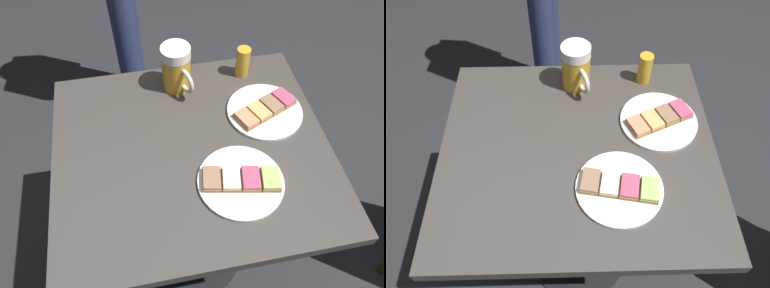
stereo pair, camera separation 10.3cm
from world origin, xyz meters
TOP-DOWN VIEW (x-y plane):
  - ground_plane at (0.00, 0.00)m, footprint 6.00×6.00m
  - cafe_table at (0.00, 0.00)m, footprint 0.78×0.70m
  - plate_near at (0.10, -0.14)m, footprint 0.23×0.23m
  - plate_far at (0.24, 0.09)m, footprint 0.23×0.23m
  - beer_mug at (-0.00, 0.25)m, footprint 0.09×0.14m
  - beer_glass_small at (0.22, 0.27)m, footprint 0.04×0.04m

SIDE VIEW (x-z plane):
  - ground_plane at x=0.00m, z-range 0.00..0.00m
  - cafe_table at x=0.00m, z-range 0.22..0.99m
  - plate_far at x=0.24m, z-range 0.77..0.80m
  - plate_near at x=0.10m, z-range 0.77..0.80m
  - beer_glass_small at x=0.22m, z-range 0.78..0.88m
  - beer_mug at x=0.00m, z-range 0.78..0.93m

